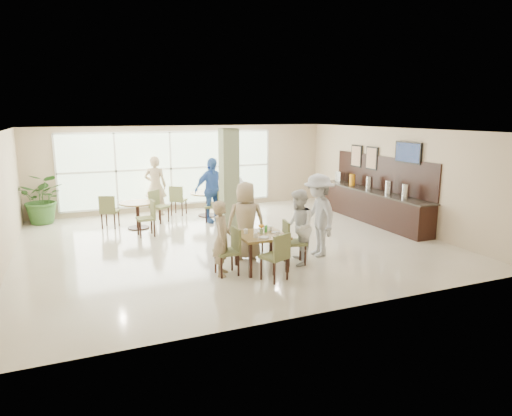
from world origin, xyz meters
name	(u,v)px	position (x,y,z in m)	size (l,w,h in m)	color
ground	(230,242)	(0.00, 0.00, 0.00)	(10.00, 10.00, 0.00)	beige
room_shell	(230,175)	(0.00, 0.00, 1.70)	(10.00, 10.00, 10.00)	white
window_bank	(171,169)	(-0.50, 4.46, 1.40)	(7.00, 0.04, 7.00)	silver
column	(229,180)	(0.40, 1.20, 1.40)	(0.45, 0.45, 2.80)	#6A6F4D
main_table	(261,238)	(-0.07, -2.13, 0.66)	(0.96, 0.96, 0.75)	brown
round_table_left	(138,209)	(-1.93, 2.38, 0.55)	(1.00, 1.00, 0.75)	brown
round_table_right	(207,198)	(0.35, 3.16, 0.57)	(1.07, 1.07, 0.75)	brown
chairs_main_table	(262,247)	(-0.05, -2.13, 0.47)	(2.07, 1.99, 0.95)	#626839
chairs_table_left	(139,212)	(-1.91, 2.34, 0.47)	(2.04, 1.96, 0.95)	#626839
chairs_table_right	(206,201)	(0.31, 3.20, 0.47)	(2.13, 1.96, 0.95)	#626839
tabletop_clutter	(263,231)	(-0.03, -2.15, 0.81)	(0.75, 0.70, 0.21)	white
buffet_counter	(373,203)	(4.70, 0.51, 0.55)	(0.64, 4.70, 1.95)	black
wall_tv	(408,152)	(4.94, -0.60, 2.15)	(0.06, 1.00, 0.58)	black
framed_art_a	(372,158)	(4.95, 1.00, 1.85)	(0.05, 0.55, 0.70)	black
framed_art_b	(356,156)	(4.95, 1.80, 1.85)	(0.05, 0.55, 0.70)	black
potted_plant	(43,198)	(-4.40, 4.04, 0.75)	(1.34, 1.34, 1.49)	#315D25
teen_left	(222,238)	(-0.93, -2.15, 0.76)	(0.55, 0.36, 1.52)	tan
teen_far	(246,221)	(-0.11, -1.36, 0.87)	(0.85, 0.46, 1.74)	tan
teen_right	(298,227)	(0.78, -2.15, 0.81)	(0.79, 0.62, 1.63)	white
teen_standing	(318,215)	(1.49, -1.77, 0.94)	(1.21, 0.70, 1.88)	#B0B1B3
adult_a	(212,190)	(0.24, 2.31, 0.96)	(1.13, 0.64, 1.93)	#3E6CBB
adult_b	(232,187)	(1.19, 3.15, 0.87)	(1.62, 0.70, 1.74)	white
adult_standing	(155,186)	(-1.13, 3.89, 0.95)	(0.69, 0.45, 1.89)	tan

